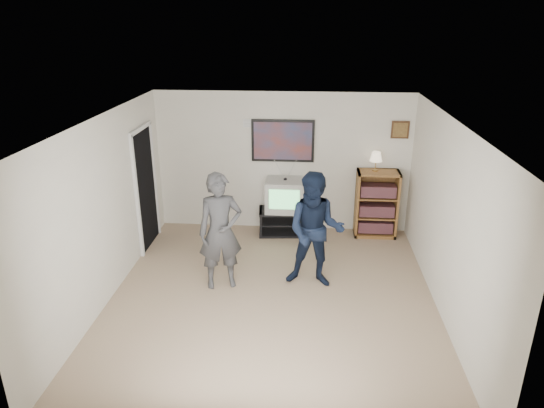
# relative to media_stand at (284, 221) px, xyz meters

# --- Properties ---
(room_shell) EXTENTS (4.51, 5.00, 2.51)m
(room_shell) POSITION_rel_media_stand_xyz_m (-0.05, -1.88, 1.02)
(room_shell) COLOR #887156
(room_shell) RESTS_ON ground
(media_stand) EXTENTS (0.94, 0.58, 0.45)m
(media_stand) POSITION_rel_media_stand_xyz_m (0.00, 0.00, 0.00)
(media_stand) COLOR black
(media_stand) RESTS_ON room_shell
(crt_television) EXTENTS (0.68, 0.58, 0.56)m
(crt_television) POSITION_rel_media_stand_xyz_m (0.01, 0.00, 0.51)
(crt_television) COLOR #B1B2AC
(crt_television) RESTS_ON media_stand
(bookshelf) EXTENTS (0.73, 0.41, 1.19)m
(bookshelf) POSITION_rel_media_stand_xyz_m (1.62, 0.05, 0.37)
(bookshelf) COLOR brown
(bookshelf) RESTS_ON room_shell
(table_lamp) EXTENTS (0.21, 0.21, 0.34)m
(table_lamp) POSITION_rel_media_stand_xyz_m (1.56, 0.09, 1.14)
(table_lamp) COLOR #FFE9C1
(table_lamp) RESTS_ON bookshelf
(person_tall) EXTENTS (0.72, 0.58, 1.71)m
(person_tall) POSITION_rel_media_stand_xyz_m (-0.80, -1.89, 0.63)
(person_tall) COLOR #3B3B3E
(person_tall) RESTS_ON room_shell
(person_short) EXTENTS (0.90, 0.73, 1.71)m
(person_short) POSITION_rel_media_stand_xyz_m (0.53, -1.76, 0.63)
(person_short) COLOR black
(person_short) RESTS_ON room_shell
(controller_left) EXTENTS (0.08, 0.12, 0.03)m
(controller_left) POSITION_rel_media_stand_xyz_m (-0.77, -1.72, 1.00)
(controller_left) COLOR white
(controller_left) RESTS_ON person_tall
(controller_right) EXTENTS (0.05, 0.13, 0.04)m
(controller_right) POSITION_rel_media_stand_xyz_m (0.57, -1.48, 0.90)
(controller_right) COLOR white
(controller_right) RESTS_ON person_short
(poster) EXTENTS (1.10, 0.03, 0.75)m
(poster) POSITION_rel_media_stand_xyz_m (-0.05, 0.25, 1.42)
(poster) COLOR black
(poster) RESTS_ON room_shell
(air_vent) EXTENTS (0.28, 0.02, 0.14)m
(air_vent) POSITION_rel_media_stand_xyz_m (-0.60, 0.25, 1.72)
(air_vent) COLOR white
(air_vent) RESTS_ON room_shell
(small_picture) EXTENTS (0.30, 0.03, 0.30)m
(small_picture) POSITION_rel_media_stand_xyz_m (1.95, 0.25, 1.65)
(small_picture) COLOR #382712
(small_picture) RESTS_ON room_shell
(doorway) EXTENTS (0.03, 0.85, 2.00)m
(doorway) POSITION_rel_media_stand_xyz_m (-2.29, -0.63, 0.77)
(doorway) COLOR black
(doorway) RESTS_ON room_shell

